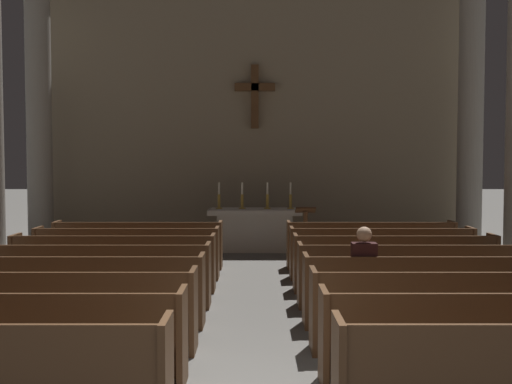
# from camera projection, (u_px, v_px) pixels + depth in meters

# --- Properties ---
(pew_left_row_2) EXTENTS (3.34, 0.50, 0.95)m
(pew_left_row_2) POSITION_uv_depth(u_px,v_px,m) (13.00, 338.00, 6.01)
(pew_left_row_2) COLOR brown
(pew_left_row_2) RESTS_ON ground
(pew_left_row_3) EXTENTS (3.34, 0.50, 0.95)m
(pew_left_row_3) POSITION_uv_depth(u_px,v_px,m) (51.00, 310.00, 7.09)
(pew_left_row_3) COLOR brown
(pew_left_row_3) RESTS_ON ground
(pew_left_row_4) EXTENTS (3.34, 0.50, 0.95)m
(pew_left_row_4) POSITION_uv_depth(u_px,v_px,m) (78.00, 290.00, 8.17)
(pew_left_row_4) COLOR brown
(pew_left_row_4) RESTS_ON ground
(pew_left_row_5) EXTENTS (3.34, 0.50, 0.95)m
(pew_left_row_5) POSITION_uv_depth(u_px,v_px,m) (99.00, 275.00, 9.25)
(pew_left_row_5) COLOR brown
(pew_left_row_5) RESTS_ON ground
(pew_left_row_6) EXTENTS (3.34, 0.50, 0.95)m
(pew_left_row_6) POSITION_uv_depth(u_px,v_px,m) (115.00, 263.00, 10.33)
(pew_left_row_6) COLOR brown
(pew_left_row_6) RESTS_ON ground
(pew_left_row_7) EXTENTS (3.34, 0.50, 0.95)m
(pew_left_row_7) POSITION_uv_depth(u_px,v_px,m) (129.00, 253.00, 11.41)
(pew_left_row_7) COLOR brown
(pew_left_row_7) RESTS_ON ground
(pew_left_row_8) EXTENTS (3.34, 0.50, 0.95)m
(pew_left_row_8) POSITION_uv_depth(u_px,v_px,m) (140.00, 245.00, 12.49)
(pew_left_row_8) COLOR brown
(pew_left_row_8) RESTS_ON ground
(pew_right_row_2) EXTENTS (3.34, 0.50, 0.95)m
(pew_right_row_2) POSITION_uv_depth(u_px,v_px,m) (495.00, 338.00, 6.00)
(pew_right_row_2) COLOR brown
(pew_right_row_2) RESTS_ON ground
(pew_right_row_3) EXTENTS (3.34, 0.50, 0.95)m
(pew_right_row_3) POSITION_uv_depth(u_px,v_px,m) (459.00, 311.00, 7.08)
(pew_right_row_3) COLOR brown
(pew_right_row_3) RESTS_ON ground
(pew_right_row_4) EXTENTS (3.34, 0.50, 0.95)m
(pew_right_row_4) POSITION_uv_depth(u_px,v_px,m) (432.00, 290.00, 8.16)
(pew_right_row_4) COLOR brown
(pew_right_row_4) RESTS_ON ground
(pew_right_row_5) EXTENTS (3.34, 0.50, 0.95)m
(pew_right_row_5) POSITION_uv_depth(u_px,v_px,m) (412.00, 275.00, 9.24)
(pew_right_row_5) COLOR brown
(pew_right_row_5) RESTS_ON ground
(pew_right_row_6) EXTENTS (3.34, 0.50, 0.95)m
(pew_right_row_6) POSITION_uv_depth(u_px,v_px,m) (396.00, 263.00, 10.32)
(pew_right_row_6) COLOR brown
(pew_right_row_6) RESTS_ON ground
(pew_right_row_7) EXTENTS (3.34, 0.50, 0.95)m
(pew_right_row_7) POSITION_uv_depth(u_px,v_px,m) (383.00, 253.00, 11.40)
(pew_right_row_7) COLOR brown
(pew_right_row_7) RESTS_ON ground
(pew_right_row_8) EXTENTS (3.34, 0.50, 0.95)m
(pew_right_row_8) POSITION_uv_depth(u_px,v_px,m) (372.00, 245.00, 12.48)
(pew_right_row_8) COLOR brown
(pew_right_row_8) RESTS_ON ground
(column_left_fourth) EXTENTS (0.90, 0.90, 6.54)m
(column_left_fourth) POSITION_uv_depth(u_px,v_px,m) (41.00, 118.00, 15.12)
(column_left_fourth) COLOR #9E998E
(column_left_fourth) RESTS_ON ground
(column_right_fourth) EXTENTS (0.90, 0.90, 6.54)m
(column_right_fourth) POSITION_uv_depth(u_px,v_px,m) (472.00, 118.00, 15.09)
(column_right_fourth) COLOR #9E998E
(column_right_fourth) RESTS_ON ground
(altar) EXTENTS (2.20, 0.90, 1.01)m
(altar) POSITION_uv_depth(u_px,v_px,m) (256.00, 229.00, 14.86)
(altar) COLOR #BCB7AD
(altar) RESTS_ON ground
(candlestick_outer_left) EXTENTS (0.16, 0.16, 0.63)m
(candlestick_outer_left) POSITION_uv_depth(u_px,v_px,m) (220.00, 200.00, 14.82)
(candlestick_outer_left) COLOR #B79338
(candlestick_outer_left) RESTS_ON altar
(candlestick_inner_left) EXTENTS (0.16, 0.16, 0.63)m
(candlestick_inner_left) POSITION_uv_depth(u_px,v_px,m) (243.00, 200.00, 14.82)
(candlestick_inner_left) COLOR #B79338
(candlestick_inner_left) RESTS_ON altar
(candlestick_inner_right) EXTENTS (0.16, 0.16, 0.63)m
(candlestick_inner_right) POSITION_uv_depth(u_px,v_px,m) (269.00, 200.00, 14.82)
(candlestick_inner_right) COLOR #B79338
(candlestick_inner_right) RESTS_ON altar
(candlestick_outer_right) EXTENTS (0.16, 0.16, 0.63)m
(candlestick_outer_right) POSITION_uv_depth(u_px,v_px,m) (292.00, 200.00, 14.82)
(candlestick_outer_right) COLOR #B79338
(candlestick_outer_right) RESTS_ON altar
(apse_with_cross) EXTENTS (11.41, 0.45, 6.94)m
(apse_with_cross) POSITION_uv_depth(u_px,v_px,m) (256.00, 111.00, 16.56)
(apse_with_cross) COLOR gray
(apse_with_cross) RESTS_ON ground
(lectern) EXTENTS (0.44, 0.36, 1.15)m
(lectern) POSITION_uv_depth(u_px,v_px,m) (307.00, 234.00, 13.66)
(lectern) COLOR brown
(lectern) RESTS_ON ground
(lone_worshipper) EXTENTS (0.32, 0.43, 1.32)m
(lone_worshipper) POSITION_uv_depth(u_px,v_px,m) (364.00, 274.00, 8.19)
(lone_worshipper) COLOR #26262B
(lone_worshipper) RESTS_ON ground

